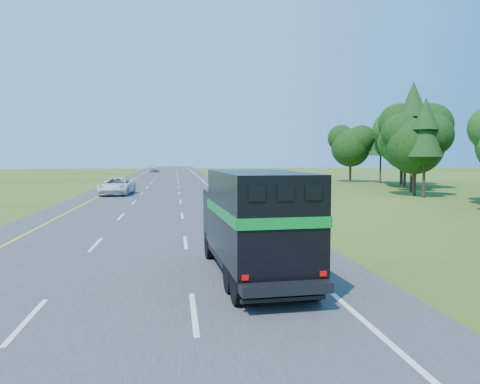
{
  "coord_description": "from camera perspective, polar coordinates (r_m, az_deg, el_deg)",
  "views": [
    {
      "loc": [
        1.44,
        0.42,
        3.63
      ],
      "look_at": [
        4.6,
        23.2,
        1.9
      ],
      "focal_mm": 35.0,
      "sensor_mm": 36.0,
      "label": 1
    }
  ],
  "objects": [
    {
      "name": "far_car",
      "position": [
        113.93,
        -10.43,
        2.88
      ],
      "size": [
        2.44,
        5.37,
        1.79
      ],
      "primitive_type": "imported",
      "rotation": [
        0.0,
        0.0,
        0.06
      ],
      "color": "#B5B4BC",
      "rests_on": "road"
    },
    {
      "name": "horse_truck",
      "position": [
        13.86,
        1.75,
        -3.55
      ],
      "size": [
        2.62,
        7.28,
        3.17
      ],
      "rotation": [
        0.0,
        0.0,
        0.06
      ],
      "color": "black",
      "rests_on": "road"
    },
    {
      "name": "lane_markings",
      "position": [
        49.73,
        -9.53,
        0.11
      ],
      "size": [
        11.15,
        260.0,
        0.01
      ],
      "color": "yellow",
      "rests_on": "road"
    },
    {
      "name": "road",
      "position": [
        49.73,
        -9.53,
        0.08
      ],
      "size": [
        15.0,
        260.0,
        0.04
      ],
      "primitive_type": "cube",
      "color": "#38383A",
      "rests_on": "ground"
    },
    {
      "name": "white_suv",
      "position": [
        45.8,
        -14.78,
        0.7
      ],
      "size": [
        3.19,
        6.12,
        1.65
      ],
      "primitive_type": "imported",
      "rotation": [
        0.0,
        0.0,
        -0.08
      ],
      "color": "silver",
      "rests_on": "road"
    }
  ]
}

